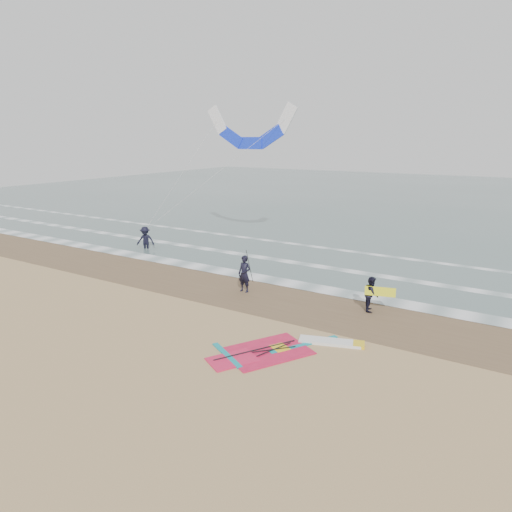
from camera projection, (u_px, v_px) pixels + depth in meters
The scene contains 11 objects.
ground at pixel (189, 342), 17.04m from camera, with size 120.00×120.00×0.00m, color tan.
sea_water at pixel (438, 199), 56.63m from camera, with size 120.00×80.00×0.02m, color #47605E.
wet_sand_band at pixel (269, 296), 21.99m from camera, with size 120.00×5.00×0.01m, color brown.
foam_waterline at pixel (309, 273), 25.65m from camera, with size 120.00×9.15×0.02m.
windsurf_rig at pixel (285, 349), 16.40m from camera, with size 4.93×4.67×0.12m.
person_standing at pixel (244, 274), 22.39m from camera, with size 0.67×0.44×1.84m, color black.
person_walking at pixel (371, 294), 19.95m from camera, with size 0.76×0.59×1.55m, color black.
person_wading at pixel (145, 235), 31.03m from camera, with size 1.23×0.71×1.91m, color black.
held_pole at pixel (250, 266), 22.13m from camera, with size 0.17×0.86×1.82m.
carried_kiteboard at pixel (380, 292), 19.61m from camera, with size 1.30×0.51×0.39m.
surf_kite at pixel (250, 131), 30.68m from camera, with size 8.91×5.06×8.32m.
Camera 1 is at (10.33, -12.06, 7.41)m, focal length 32.00 mm.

